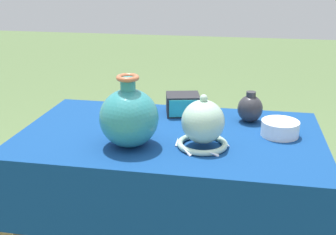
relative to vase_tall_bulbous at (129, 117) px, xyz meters
name	(u,v)px	position (x,y,z in m)	size (l,w,h in m)	color
display_table	(169,151)	(0.13, 0.13, -0.19)	(1.22, 0.72, 0.70)	brown
vase_tall_bulbous	(129,117)	(0.00, 0.00, 0.00)	(0.22, 0.22, 0.27)	teal
vase_dome_bell	(203,125)	(0.27, 0.04, -0.03)	(0.20, 0.20, 0.21)	#A8CCB7
mosaic_tile_box	(183,104)	(0.14, 0.39, -0.07)	(0.17, 0.15, 0.09)	#232328
jar_round_charcoal	(250,108)	(0.44, 0.34, -0.05)	(0.11, 0.11, 0.13)	#2D2D33
pot_squat_porcelain	(280,128)	(0.56, 0.20, -0.08)	(0.15, 0.15, 0.06)	white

